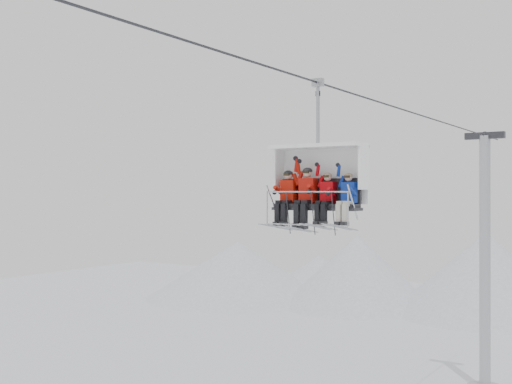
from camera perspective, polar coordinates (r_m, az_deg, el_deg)
The scene contains 7 objects.
lift_tower_right at distance 35.66m, azimuth 19.68°, elevation -7.39°, with size 2.00×1.80×13.48m.
haul_cable at distance 15.13m, azimuth -0.00°, elevation 11.40°, with size 0.06×0.06×50.00m, color #2D2D32.
chairlift_carrier at distance 17.64m, azimuth 5.73°, elevation 1.34°, with size 2.64×1.17×3.98m.
skier_far_left at distance 17.78m, azimuth 2.77°, elevation -0.31°, with size 0.42×1.69×1.67m.
skier_center_left at distance 17.49m, azimuth 4.50°, elevation -0.21°, with size 0.45×1.69×1.77m.
skier_center_right at distance 17.20m, azimuth 6.25°, elevation -0.43°, with size 0.38×1.69×1.55m.
skier_far_right at distance 16.93m, azimuth 8.11°, elevation -0.47°, with size 0.38×1.69×1.52m.
Camera 1 is at (8.02, -12.46, 10.26)m, focal length 45.00 mm.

